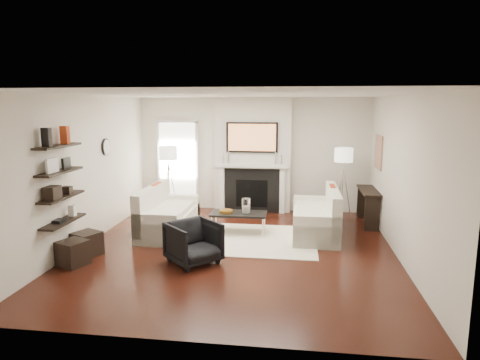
# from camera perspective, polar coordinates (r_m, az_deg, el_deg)

# --- Properties ---
(room_envelope) EXTENTS (6.00, 6.00, 6.00)m
(room_envelope) POSITION_cam_1_polar(r_m,az_deg,el_deg) (7.31, -0.62, 0.73)
(room_envelope) COLOR #34120B
(room_envelope) RESTS_ON ground
(chimney_breast) EXTENTS (1.80, 0.25, 2.70)m
(chimney_breast) POSITION_cam_1_polar(r_m,az_deg,el_deg) (10.14, 1.69, 3.34)
(chimney_breast) COLOR silver
(chimney_breast) RESTS_ON floor
(fireplace_surround) EXTENTS (1.30, 0.02, 1.04)m
(fireplace_surround) POSITION_cam_1_polar(r_m,az_deg,el_deg) (10.13, 1.59, -1.41)
(fireplace_surround) COLOR black
(fireplace_surround) RESTS_ON floor
(firebox) EXTENTS (0.75, 0.02, 0.65)m
(firebox) POSITION_cam_1_polar(r_m,az_deg,el_deg) (10.14, 1.59, -1.81)
(firebox) COLOR black
(firebox) RESTS_ON floor
(mantel_pilaster_l) EXTENTS (0.12, 0.08, 1.10)m
(mantel_pilaster_l) POSITION_cam_1_polar(r_m,az_deg,el_deg) (10.20, -2.45, -1.17)
(mantel_pilaster_l) COLOR white
(mantel_pilaster_l) RESTS_ON floor
(mantel_pilaster_r) EXTENTS (0.12, 0.08, 1.10)m
(mantel_pilaster_r) POSITION_cam_1_polar(r_m,az_deg,el_deg) (10.05, 5.66, -1.38)
(mantel_pilaster_r) COLOR white
(mantel_pilaster_r) RESTS_ON floor
(mantel_shelf) EXTENTS (1.70, 0.18, 0.07)m
(mantel_shelf) POSITION_cam_1_polar(r_m,az_deg,el_deg) (9.98, 1.58, 1.91)
(mantel_shelf) COLOR white
(mantel_shelf) RESTS_ON chimney_breast
(tv_body) EXTENTS (1.20, 0.06, 0.70)m
(tv_body) POSITION_cam_1_polar(r_m,az_deg,el_deg) (9.94, 1.61, 5.70)
(tv_body) COLOR black
(tv_body) RESTS_ON chimney_breast
(tv_screen) EXTENTS (1.10, 0.00, 0.62)m
(tv_screen) POSITION_cam_1_polar(r_m,az_deg,el_deg) (9.90, 1.59, 5.68)
(tv_screen) COLOR #BF723F
(tv_screen) RESTS_ON tv_body
(candlestick_l_tall) EXTENTS (0.04, 0.04, 0.30)m
(candlestick_l_tall) POSITION_cam_1_polar(r_m,az_deg,el_deg) (10.04, -1.54, 3.02)
(candlestick_l_tall) COLOR silver
(candlestick_l_tall) RESTS_ON mantel_shelf
(candlestick_l_short) EXTENTS (0.04, 0.04, 0.24)m
(candlestick_l_short) POSITION_cam_1_polar(r_m,az_deg,el_deg) (10.07, -2.27, 2.86)
(candlestick_l_short) COLOR silver
(candlestick_l_short) RESTS_ON mantel_shelf
(candlestick_r_tall) EXTENTS (0.04, 0.04, 0.30)m
(candlestick_r_tall) POSITION_cam_1_polar(r_m,az_deg,el_deg) (9.93, 4.75, 2.91)
(candlestick_r_tall) COLOR silver
(candlestick_r_tall) RESTS_ON mantel_shelf
(candlestick_r_short) EXTENTS (0.04, 0.04, 0.24)m
(candlestick_r_short) POSITION_cam_1_polar(r_m,az_deg,el_deg) (9.93, 5.50, 2.72)
(candlestick_r_short) COLOR silver
(candlestick_r_short) RESTS_ON mantel_shelf
(hallway_panel) EXTENTS (0.90, 0.02, 2.10)m
(hallway_panel) POSITION_cam_1_polar(r_m,az_deg,el_deg) (10.62, -8.24, 1.92)
(hallway_panel) COLOR white
(hallway_panel) RESTS_ON floor
(door_trim_l) EXTENTS (0.06, 0.06, 2.16)m
(door_trim_l) POSITION_cam_1_polar(r_m,az_deg,el_deg) (10.75, -10.73, 1.94)
(door_trim_l) COLOR white
(door_trim_l) RESTS_ON floor
(door_trim_r) EXTENTS (0.06, 0.06, 2.16)m
(door_trim_r) POSITION_cam_1_polar(r_m,az_deg,el_deg) (10.49, -5.74, 1.87)
(door_trim_r) COLOR white
(door_trim_r) RESTS_ON floor
(door_trim_top) EXTENTS (1.02, 0.06, 0.06)m
(door_trim_top) POSITION_cam_1_polar(r_m,az_deg,el_deg) (10.51, -8.41, 7.74)
(door_trim_top) COLOR white
(door_trim_top) RESTS_ON wall_back
(rug) EXTENTS (2.60, 2.00, 0.01)m
(rug) POSITION_cam_1_polar(r_m,az_deg,el_deg) (8.21, 0.95, -7.88)
(rug) COLOR #F3E8C7
(rug) RESTS_ON floor
(loveseat_left_base) EXTENTS (0.85, 1.80, 0.42)m
(loveseat_left_base) POSITION_cam_1_polar(r_m,az_deg,el_deg) (8.69, -9.46, -5.60)
(loveseat_left_base) COLOR silver
(loveseat_left_base) RESTS_ON floor
(loveseat_left_back) EXTENTS (0.18, 1.80, 0.80)m
(loveseat_left_back) POSITION_cam_1_polar(r_m,az_deg,el_deg) (8.71, -11.63, -3.48)
(loveseat_left_back) COLOR silver
(loveseat_left_back) RESTS_ON floor
(loveseat_left_arm_n) EXTENTS (0.85, 0.18, 0.60)m
(loveseat_left_arm_n) POSITION_cam_1_polar(r_m,az_deg,el_deg) (7.92, -11.19, -6.52)
(loveseat_left_arm_n) COLOR silver
(loveseat_left_arm_n) RESTS_ON floor
(loveseat_left_arm_s) EXTENTS (0.85, 0.18, 0.60)m
(loveseat_left_arm_s) POSITION_cam_1_polar(r_m,az_deg,el_deg) (9.42, -8.04, -3.77)
(loveseat_left_arm_s) COLOR silver
(loveseat_left_arm_s) RESTS_ON floor
(loveseat_left_cushion) EXTENTS (0.63, 1.44, 0.10)m
(loveseat_left_cushion) POSITION_cam_1_polar(r_m,az_deg,el_deg) (8.61, -9.19, -3.95)
(loveseat_left_cushion) COLOR silver
(loveseat_left_cushion) RESTS_ON loveseat_left_base
(pillow_left_orange) EXTENTS (0.10, 0.42, 0.42)m
(pillow_left_orange) POSITION_cam_1_polar(r_m,az_deg,el_deg) (8.95, -11.05, -1.77)
(pillow_left_orange) COLOR #A33514
(pillow_left_orange) RESTS_ON loveseat_left_cushion
(pillow_left_charcoal) EXTENTS (0.10, 0.40, 0.40)m
(pillow_left_charcoal) POSITION_cam_1_polar(r_m,az_deg,el_deg) (8.39, -12.34, -2.66)
(pillow_left_charcoal) COLOR black
(pillow_left_charcoal) RESTS_ON loveseat_left_cushion
(loveseat_right_base) EXTENTS (0.85, 1.80, 0.42)m
(loveseat_right_base) POSITION_cam_1_polar(r_m,az_deg,el_deg) (8.56, 9.96, -5.85)
(loveseat_right_base) COLOR silver
(loveseat_right_base) RESTS_ON floor
(loveseat_right_back) EXTENTS (0.18, 1.80, 0.80)m
(loveseat_right_back) POSITION_cam_1_polar(r_m,az_deg,el_deg) (8.51, 12.28, -3.84)
(loveseat_right_back) COLOR silver
(loveseat_right_back) RESTS_ON floor
(loveseat_right_arm_n) EXTENTS (0.85, 0.18, 0.60)m
(loveseat_right_arm_n) POSITION_cam_1_polar(r_m,az_deg,el_deg) (7.76, 10.22, -6.84)
(loveseat_right_arm_n) COLOR silver
(loveseat_right_arm_n) RESTS_ON floor
(loveseat_right_arm_s) EXTENTS (0.85, 0.18, 0.60)m
(loveseat_right_arm_s) POSITION_cam_1_polar(r_m,az_deg,el_deg) (9.32, 9.78, -3.96)
(loveseat_right_arm_s) COLOR silver
(loveseat_right_arm_s) RESTS_ON floor
(loveseat_right_cushion) EXTENTS (0.63, 1.44, 0.10)m
(loveseat_right_cushion) POSITION_cam_1_polar(r_m,az_deg,el_deg) (8.49, 9.68, -4.16)
(loveseat_right_cushion) COLOR silver
(loveseat_right_cushion) RESTS_ON loveseat_right_base
(pillow_right_orange) EXTENTS (0.10, 0.42, 0.42)m
(pillow_right_orange) POSITION_cam_1_polar(r_m,az_deg,el_deg) (8.75, 12.18, -2.07)
(pillow_right_orange) COLOR #A33514
(pillow_right_orange) RESTS_ON loveseat_right_cushion
(pillow_right_charcoal) EXTENTS (0.10, 0.40, 0.40)m
(pillow_right_charcoal) POSITION_cam_1_polar(r_m,az_deg,el_deg) (8.17, 12.50, -3.02)
(pillow_right_charcoal) COLOR black
(pillow_right_charcoal) RESTS_ON loveseat_right_cushion
(coffee_table) EXTENTS (1.10, 0.55, 0.04)m
(coffee_table) POSITION_cam_1_polar(r_m,az_deg,el_deg) (8.49, -0.19, -4.51)
(coffee_table) COLOR black
(coffee_table) RESTS_ON floor
(coffee_leg_nw) EXTENTS (0.02, 0.02, 0.38)m
(coffee_leg_nw) POSITION_cam_1_polar(r_m,az_deg,el_deg) (8.41, -3.79, -6.15)
(coffee_leg_nw) COLOR silver
(coffee_leg_nw) RESTS_ON floor
(coffee_leg_ne) EXTENTS (0.02, 0.02, 0.38)m
(coffee_leg_ne) POSITION_cam_1_polar(r_m,az_deg,el_deg) (8.28, 3.05, -6.41)
(coffee_leg_ne) COLOR silver
(coffee_leg_ne) RESTS_ON floor
(coffee_leg_sw) EXTENTS (0.02, 0.02, 0.38)m
(coffee_leg_sw) POSITION_cam_1_polar(r_m,az_deg,el_deg) (8.83, -3.23, -5.36)
(coffee_leg_sw) COLOR silver
(coffee_leg_sw) RESTS_ON floor
(coffee_leg_se) EXTENTS (0.02, 0.02, 0.38)m
(coffee_leg_se) POSITION_cam_1_polar(r_m,az_deg,el_deg) (8.70, 3.28, -5.59)
(coffee_leg_se) COLOR silver
(coffee_leg_se) RESTS_ON floor
(hurricane_glass) EXTENTS (0.17, 0.17, 0.30)m
(hurricane_glass) POSITION_cam_1_polar(r_m,az_deg,el_deg) (8.43, 0.82, -3.49)
(hurricane_glass) COLOR white
(hurricane_glass) RESTS_ON coffee_table
(hurricane_candle) EXTENTS (0.10, 0.10, 0.14)m
(hurricane_candle) POSITION_cam_1_polar(r_m,az_deg,el_deg) (8.44, 0.82, -3.92)
(hurricane_candle) COLOR white
(hurricane_candle) RESTS_ON coffee_table
(copper_bowl) EXTENTS (0.27, 0.27, 0.05)m
(copper_bowl) POSITION_cam_1_polar(r_m,az_deg,el_deg) (8.51, -1.86, -4.16)
(copper_bowl) COLOR #9D671A
(copper_bowl) RESTS_ON coffee_table
(armchair) EXTENTS (1.00, 1.00, 0.75)m
(armchair) POSITION_cam_1_polar(r_m,az_deg,el_deg) (6.98, -6.21, -8.02)
(armchair) COLOR black
(armchair) RESTS_ON floor
(lamp_left_post) EXTENTS (0.02, 0.02, 1.20)m
(lamp_left_post) POSITION_cam_1_polar(r_m,az_deg,el_deg) (9.94, -9.41, -1.30)
(lamp_left_post) COLOR silver
(lamp_left_post) RESTS_ON floor
(lamp_left_shade) EXTENTS (0.40, 0.40, 0.30)m
(lamp_left_shade) POSITION_cam_1_polar(r_m,az_deg,el_deg) (9.82, -9.55, 3.57)
(lamp_left_shade) COLOR white
(lamp_left_shade) RESTS_ON lamp_left_post
(lamp_left_leg_a) EXTENTS (0.25, 0.02, 1.23)m
(lamp_left_leg_a) POSITION_cam_1_polar(r_m,az_deg,el_deg) (9.91, -8.80, -1.32)
(lamp_left_leg_a) COLOR silver
(lamp_left_leg_a) RESTS_ON floor
(lamp_left_leg_b) EXTENTS (0.14, 0.22, 1.23)m
(lamp_left_leg_b) POSITION_cam_1_polar(r_m,az_deg,el_deg) (10.05, -9.56, -1.18)
(lamp_left_leg_b) COLOR silver
(lamp_left_leg_b) RESTS_ON floor
(lamp_left_leg_c) EXTENTS (0.14, 0.22, 1.23)m
(lamp_left_leg_c) POSITION_cam_1_polar(r_m,az_deg,el_deg) (9.87, -9.88, -1.40)
(lamp_left_leg_c) COLOR silver
(lamp_left_leg_c) RESTS_ON floor
(lamp_right_post) EXTENTS (0.02, 0.02, 1.20)m
(lamp_right_post) POSITION_cam_1_polar(r_m,az_deg,el_deg) (9.71, 13.46, -1.72)
(lamp_right_post) COLOR silver
(lamp_right_post) RESTS_ON floor
(lamp_right_shade) EXTENTS (0.40, 0.40, 0.30)m
(lamp_right_shade) POSITION_cam_1_polar(r_m,az_deg,el_deg) (9.58, 13.66, 3.27)
(lamp_right_shade) COLOR white
(lamp_right_shade) RESTS_ON lamp_right_post
(lamp_right_leg_a) EXTENTS (0.25, 0.02, 1.23)m
(lamp_right_leg_a) POSITION_cam_1_polar(r_m,az_deg,el_deg) (9.72, 14.10, -1.73)
(lamp_right_leg_a) COLOR silver
(lamp_right_leg_a) RESTS_ON floor
(lamp_right_leg_b) EXTENTS (0.14, 0.22, 1.23)m
(lamp_right_leg_b) POSITION_cam_1_polar(r_m,az_deg,el_deg) (9.80, 13.08, -1.60)
(lamp_right_leg_b) COLOR silver
(lamp_right_leg_b) RESTS_ON floor
(lamp_right_leg_c) EXTENTS (0.14, 0.22, 1.23)m
(lamp_right_leg_c) POSITION_cam_1_polar(r_m,az_deg,el_deg) (9.61, 13.19, -1.82)
(lamp_right_leg_c) COLOR silver
(lamp_right_leg_c) RESTS_ON floor
(console_top) EXTENTS (0.35, 1.20, 0.04)m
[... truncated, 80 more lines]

